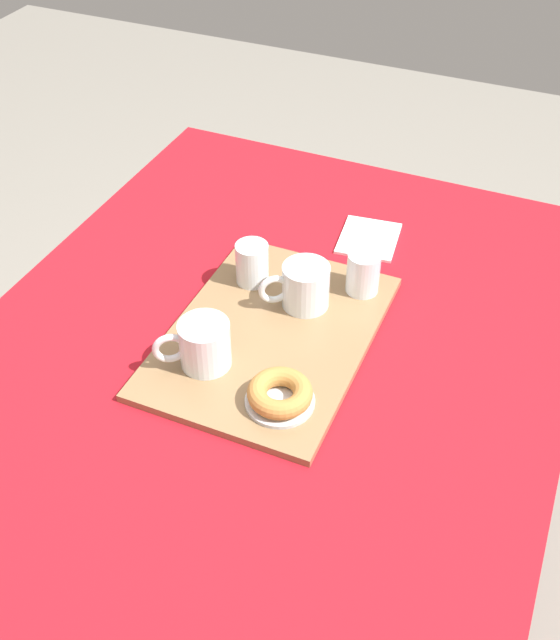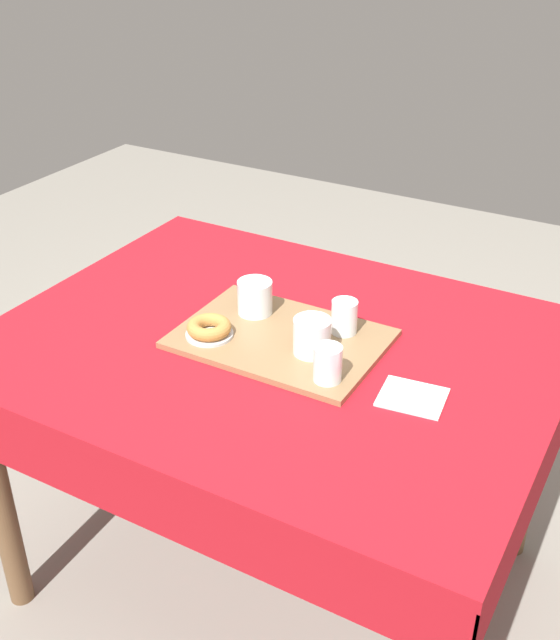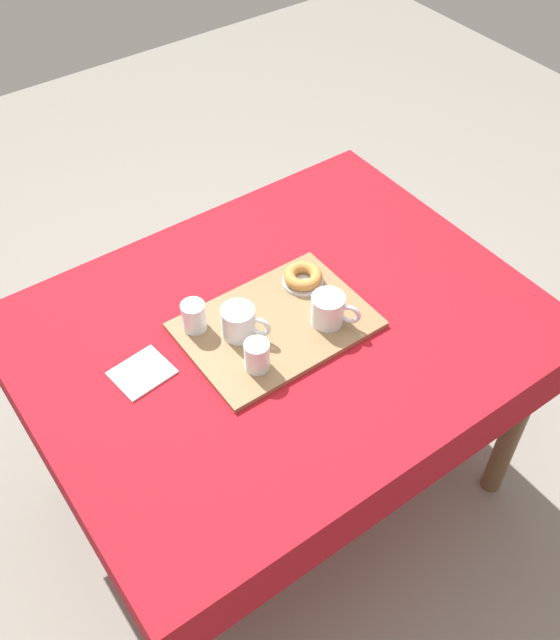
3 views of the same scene
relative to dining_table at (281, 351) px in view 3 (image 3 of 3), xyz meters
The scene contains 10 objects.
ground_plane 0.67m from the dining_table, ahead, with size 6.00×6.00×0.00m, color gray.
dining_table is the anchor object (origin of this frame).
serving_tray 0.12m from the dining_table, 12.96° to the right, with size 0.48×0.34×0.01m, color olive.
tea_mug_left 0.20m from the dining_table, 144.06° to the left, with size 0.10×0.12×0.08m.
tea_mug_right 0.20m from the dining_table, 12.77° to the right, with size 0.10×0.12×0.08m.
water_glass_near 0.23m from the dining_table, 33.97° to the left, with size 0.06×0.06×0.08m.
water_glass_far 0.27m from the dining_table, 29.67° to the right, with size 0.06×0.06×0.08m.
donut_plate_left 0.20m from the dining_table, 148.61° to the right, with size 0.11×0.11×0.01m, color silver.
sugar_donut_left 0.21m from the dining_table, 148.61° to the right, with size 0.11×0.11×0.03m, color #BC7F3D.
paper_napkin 0.39m from the dining_table, ahead, with size 0.14×0.12×0.01m, color white.
Camera 3 is at (0.75, 1.04, 2.16)m, focal length 40.50 mm.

